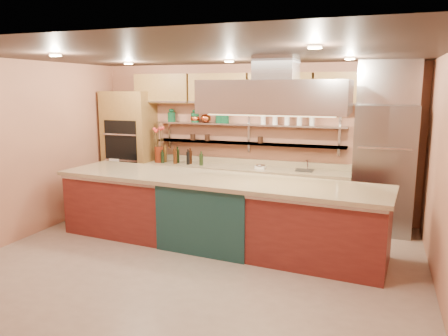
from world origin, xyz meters
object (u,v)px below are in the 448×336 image
at_px(kitchen_scale, 260,166).
at_px(copper_kettle, 206,118).
at_px(island, 215,211).
at_px(green_canister, 225,118).
at_px(flower_vase, 159,154).
at_px(refrigerator, 383,169).

xyz_separation_m(kitchen_scale, copper_kettle, (-1.15, 0.22, 0.82)).
bearing_deg(kitchen_scale, island, -104.50).
bearing_deg(kitchen_scale, green_canister, 160.07).
relative_size(flower_vase, copper_kettle, 1.55).
bearing_deg(green_canister, refrigerator, -4.63).
bearing_deg(flower_vase, kitchen_scale, 0.00).
relative_size(refrigerator, green_canister, 10.98).
distance_m(refrigerator, island, 2.87).
distance_m(island, flower_vase, 2.40).
xyz_separation_m(refrigerator, green_canister, (-2.84, 0.23, 0.76)).
distance_m(flower_vase, copper_kettle, 1.17).
xyz_separation_m(island, flower_vase, (-1.76, 1.53, 0.56)).
bearing_deg(copper_kettle, kitchen_scale, -10.87).
bearing_deg(kitchen_scale, refrigerator, -4.08).
bearing_deg(island, refrigerator, 37.22).
relative_size(flower_vase, kitchen_scale, 1.75).
height_order(refrigerator, flower_vase, refrigerator).
relative_size(refrigerator, copper_kettle, 10.52).
xyz_separation_m(refrigerator, kitchen_scale, (-2.08, 0.01, -0.07)).
bearing_deg(island, kitchen_scale, 83.83).
bearing_deg(kitchen_scale, flower_vase, 176.19).
relative_size(island, flower_vase, 16.17).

